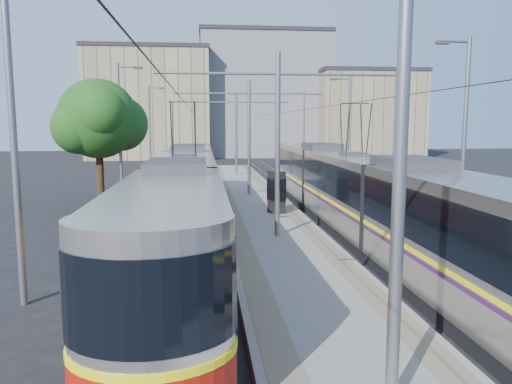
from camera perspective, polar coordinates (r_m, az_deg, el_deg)
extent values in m
plane|color=black|center=(12.21, 8.11, -14.59)|extent=(160.00, 160.00, 0.00)
cube|color=gray|center=(28.44, -0.23, -1.31)|extent=(4.00, 50.00, 0.30)
cube|color=gray|center=(28.31, -3.15, -1.05)|extent=(0.70, 50.00, 0.01)
cube|color=gray|center=(28.60, 2.66, -0.96)|extent=(0.70, 50.00, 0.01)
cube|color=gray|center=(28.36, -8.95, -1.71)|extent=(0.07, 70.00, 0.03)
cube|color=gray|center=(28.32, -6.05, -1.67)|extent=(0.07, 70.00, 0.03)
cube|color=gray|center=(28.89, 5.47, -1.48)|extent=(0.07, 70.00, 0.03)
cube|color=gray|center=(29.21, 8.23, -1.42)|extent=(0.07, 70.00, 0.03)
cube|color=black|center=(20.60, -8.04, -4.74)|extent=(2.30, 27.82, 0.40)
cube|color=beige|center=(20.31, -8.13, -0.19)|extent=(2.40, 26.22, 2.90)
cube|color=black|center=(20.25, -8.16, 1.21)|extent=(2.43, 26.22, 1.30)
cube|color=yellow|center=(20.37, -8.11, -1.31)|extent=(2.43, 26.22, 0.12)
cube|color=#AB1309|center=(20.45, -8.08, -2.69)|extent=(2.42, 26.22, 1.10)
cube|color=#2D2D30|center=(20.15, -8.22, 4.32)|extent=(1.68, 3.00, 0.30)
cube|color=black|center=(22.24, 10.94, -3.88)|extent=(2.30, 29.31, 0.40)
cube|color=#A7A199|center=(21.97, 11.05, 0.34)|extent=(2.40, 27.71, 2.90)
cube|color=black|center=(21.91, 11.09, 1.64)|extent=(2.43, 27.71, 1.30)
cube|color=#FDE80D|center=(22.02, 11.03, -0.69)|extent=(2.43, 27.71, 0.12)
cube|color=#3D154B|center=(22.05, 11.02, -1.08)|extent=(2.43, 27.71, 0.10)
cube|color=#2D2D30|center=(21.83, 11.16, 4.51)|extent=(1.68, 3.00, 0.30)
cylinder|color=slate|center=(7.54, 16.07, 1.15)|extent=(0.20, 0.20, 7.00)
cylinder|color=slate|center=(19.17, 2.49, 5.27)|extent=(0.20, 0.20, 7.00)
cylinder|color=slate|center=(19.25, 2.54, 13.32)|extent=(9.20, 0.10, 0.10)
cylinder|color=slate|center=(31.08, -0.80, 6.22)|extent=(0.20, 0.20, 7.00)
cylinder|color=slate|center=(31.13, -0.81, 11.19)|extent=(9.20, 0.10, 0.10)
cylinder|color=slate|center=(43.05, -2.26, 6.64)|extent=(0.20, 0.20, 7.00)
cylinder|color=slate|center=(43.08, -2.28, 10.23)|extent=(9.20, 0.10, 0.10)
cylinder|color=black|center=(27.97, -7.70, 9.57)|extent=(0.02, 70.00, 0.02)
cylinder|color=black|center=(28.69, 7.03, 9.53)|extent=(0.02, 70.00, 0.02)
cylinder|color=slate|center=(13.77, -25.90, 4.36)|extent=(0.18, 0.18, 8.00)
cylinder|color=slate|center=(29.33, -15.27, 6.25)|extent=(0.18, 0.18, 8.00)
cube|color=#2D2D30|center=(29.33, -13.36, 13.65)|extent=(0.50, 0.22, 0.12)
cylinder|color=slate|center=(45.19, -12.04, 6.78)|extent=(0.18, 0.18, 8.00)
cube|color=#2D2D30|center=(45.19, -10.76, 11.57)|extent=(0.50, 0.22, 0.12)
cylinder|color=slate|center=(21.59, 22.69, 5.49)|extent=(0.18, 0.18, 8.00)
cube|color=#2D2D30|center=(21.30, 20.53, 15.70)|extent=(0.50, 0.22, 0.12)
cylinder|color=slate|center=(36.45, 10.52, 6.63)|extent=(0.18, 0.18, 8.00)
cube|color=#2D2D30|center=(36.28, 8.96, 12.59)|extent=(0.50, 0.22, 0.12)
cylinder|color=slate|center=(51.99, 5.48, 7.02)|extent=(0.18, 0.18, 8.00)
cube|color=#2D2D30|center=(51.87, 4.32, 11.17)|extent=(0.50, 0.22, 0.12)
cube|color=black|center=(24.45, 2.36, 0.00)|extent=(0.83, 1.03, 2.07)
cube|color=black|center=(24.43, 2.36, 0.31)|extent=(0.87, 1.08, 1.08)
cylinder|color=#382314|center=(29.87, -17.35, 1.36)|extent=(0.41, 0.41, 2.98)
sphere|color=#124012|center=(29.71, -17.62, 7.98)|extent=(4.47, 4.47, 4.47)
sphere|color=#124012|center=(30.24, -15.22, 7.53)|extent=(3.16, 3.16, 3.16)
cube|color=#9C8B69|center=(71.35, -11.95, 9.59)|extent=(16.00, 12.00, 14.26)
cube|color=#262328|center=(71.99, -12.12, 15.47)|extent=(16.32, 12.24, 0.50)
cube|color=slate|center=(75.57, 0.71, 10.72)|extent=(18.00, 14.00, 17.11)
cube|color=#262328|center=(76.53, 0.72, 17.32)|extent=(18.36, 14.28, 0.50)
cube|color=#9C8B69|center=(72.64, 12.44, 8.46)|extent=(14.00, 10.00, 11.53)
cube|color=#262328|center=(72.98, 12.58, 13.19)|extent=(14.28, 10.20, 0.50)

